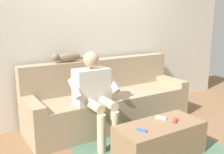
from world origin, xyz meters
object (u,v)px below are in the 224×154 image
couch (108,101)px  remote_white (161,118)px  remote_red (175,120)px  remote_blue (142,130)px  coffee_table (160,140)px  cat_on_backrest (66,57)px  person_solo_seated (94,91)px

couch → remote_white: size_ratio=19.97×
remote_red → remote_blue: remote_red is taller
coffee_table → remote_red: 0.28m
cat_on_backrest → remote_blue: (-0.24, 1.38, -0.59)m
remote_red → remote_blue: size_ratio=1.05×
coffee_table → cat_on_backrest: (0.52, -1.34, 0.79)m
coffee_table → remote_white: 0.25m
couch → person_solo_seated: person_solo_seated is taller
couch → coffee_table: (0.00, 1.11, -0.13)m
coffee_table → remote_red: size_ratio=8.49×
couch → remote_blue: couch is taller
couch → remote_red: size_ratio=20.25×
remote_red → cat_on_backrest: bearing=-95.7°
remote_red → remote_blue: bearing=-33.2°
couch → coffee_table: bearing=90.0°
couch → coffee_table: 1.12m
couch → person_solo_seated: 0.66m
person_solo_seated → cat_on_backrest: 0.72m
couch → coffee_table: couch is taller
couch → remote_white: bearing=96.2°
coffee_table → person_solo_seated: person_solo_seated is taller
remote_red → remote_white: bearing=-94.3°
remote_white → remote_red: bearing=175.5°
cat_on_backrest → remote_white: 1.51m
remote_red → person_solo_seated: bearing=-84.0°
couch → remote_red: bearing=99.4°
cat_on_backrest → remote_white: (-0.63, 1.23, -0.59)m
cat_on_backrest → remote_red: 1.66m
person_solo_seated → couch: bearing=-137.5°
cat_on_backrest → person_solo_seated: bearing=99.0°
person_solo_seated → remote_blue: person_solo_seated is taller
coffee_table → remote_white: remote_white is taller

